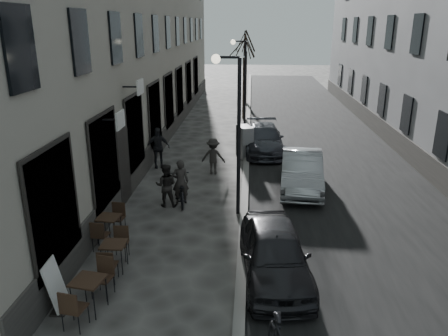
# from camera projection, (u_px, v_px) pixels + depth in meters

# --- Properties ---
(road) EXTENTS (7.30, 60.00, 0.00)m
(road) POSITION_uv_depth(u_px,v_px,m) (315.00, 139.00, 23.61)
(road) COLOR black
(road) RESTS_ON ground
(kerb) EXTENTS (0.25, 60.00, 0.12)m
(kerb) POSITION_uv_depth(u_px,v_px,m) (247.00, 137.00, 23.80)
(kerb) COLOR slate
(kerb) RESTS_ON ground
(streetlamp_near) EXTENTS (0.90, 0.28, 5.09)m
(streetlamp_near) POSITION_uv_depth(u_px,v_px,m) (233.00, 119.00, 13.38)
(streetlamp_near) COLOR black
(streetlamp_near) RESTS_ON ground
(streetlamp_far) EXTENTS (0.90, 0.28, 5.09)m
(streetlamp_far) POSITION_uv_depth(u_px,v_px,m) (242.00, 75.00, 24.74)
(streetlamp_far) COLOR black
(streetlamp_far) RESTS_ON ground
(tree_near) EXTENTS (2.40, 2.40, 5.70)m
(tree_near) POSITION_uv_depth(u_px,v_px,m) (245.00, 45.00, 27.10)
(tree_near) COLOR black
(tree_near) RESTS_ON ground
(tree_far) EXTENTS (2.40, 2.40, 5.70)m
(tree_far) POSITION_uv_depth(u_px,v_px,m) (246.00, 41.00, 32.78)
(tree_far) COLOR black
(tree_far) RESTS_ON ground
(bistro_set_a) EXTENTS (0.74, 1.60, 0.92)m
(bistro_set_a) POSITION_uv_depth(u_px,v_px,m) (89.00, 292.00, 9.36)
(bistro_set_a) COLOR black
(bistro_set_a) RESTS_ON ground
(bistro_set_b) EXTENTS (0.61, 1.48, 0.87)m
(bistro_set_b) POSITION_uv_depth(u_px,v_px,m) (114.00, 254.00, 10.97)
(bistro_set_b) COLOR black
(bistro_set_b) RESTS_ON ground
(bistro_set_c) EXTENTS (0.67, 1.52, 0.88)m
(bistro_set_c) POSITION_uv_depth(u_px,v_px,m) (109.00, 226.00, 12.45)
(bistro_set_c) COLOR black
(bistro_set_c) RESTS_ON ground
(sign_board) EXTENTS (0.42, 0.68, 1.14)m
(sign_board) POSITION_uv_depth(u_px,v_px,m) (57.00, 290.00, 9.46)
(sign_board) COLOR black
(sign_board) RESTS_ON ground
(utility_cabinet) EXTENTS (0.84, 1.10, 1.47)m
(utility_cabinet) POSITION_uv_depth(u_px,v_px,m) (245.00, 142.00, 20.21)
(utility_cabinet) COLOR slate
(utility_cabinet) RESTS_ON ground
(bicycle) EXTENTS (1.00, 1.92, 0.96)m
(bicycle) POSITION_uv_depth(u_px,v_px,m) (181.00, 190.00, 15.06)
(bicycle) COLOR black
(bicycle) RESTS_ON ground
(cyclist_rider) EXTENTS (0.64, 0.49, 1.57)m
(cyclist_rider) POSITION_uv_depth(u_px,v_px,m) (180.00, 182.00, 14.96)
(cyclist_rider) COLOR #2B2725
(cyclist_rider) RESTS_ON ground
(pedestrian_near) EXTENTS (0.73, 0.57, 1.50)m
(pedestrian_near) POSITION_uv_depth(u_px,v_px,m) (166.00, 185.00, 14.72)
(pedestrian_near) COLOR black
(pedestrian_near) RESTS_ON ground
(pedestrian_mid) EXTENTS (1.00, 0.61, 1.50)m
(pedestrian_mid) POSITION_uv_depth(u_px,v_px,m) (213.00, 156.00, 17.92)
(pedestrian_mid) COLOR #292624
(pedestrian_mid) RESTS_ON ground
(pedestrian_far) EXTENTS (1.11, 0.77, 1.75)m
(pedestrian_far) POSITION_uv_depth(u_px,v_px,m) (158.00, 148.00, 18.69)
(pedestrian_far) COLOR black
(pedestrian_far) RESTS_ON ground
(car_near) EXTENTS (1.90, 4.03, 1.33)m
(car_near) POSITION_uv_depth(u_px,v_px,m) (275.00, 253.00, 10.56)
(car_near) COLOR black
(car_near) RESTS_ON ground
(car_mid) EXTENTS (1.82, 4.33, 1.39)m
(car_mid) POSITION_uv_depth(u_px,v_px,m) (302.00, 171.00, 16.31)
(car_mid) COLOR #95999D
(car_mid) RESTS_ON ground
(car_far) EXTENTS (1.99, 4.54, 1.30)m
(car_far) POSITION_uv_depth(u_px,v_px,m) (264.00, 139.00, 20.99)
(car_far) COLOR #33343C
(car_far) RESTS_ON ground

